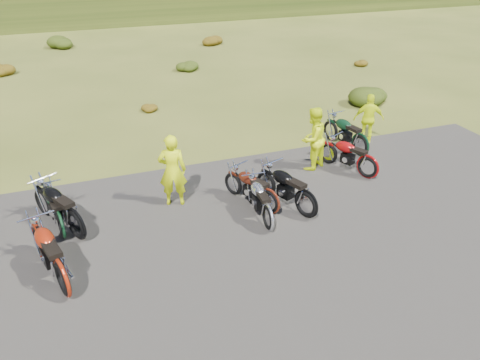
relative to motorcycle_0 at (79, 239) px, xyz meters
name	(u,v)px	position (x,y,z in m)	size (l,w,h in m)	color
ground	(235,238)	(3.42, -1.16, 0.00)	(300.00, 300.00, 0.00)	#434C19
gravel_pad	(268,293)	(3.42, -3.16, 0.00)	(20.00, 12.00, 0.04)	black
shrub_2	(0,68)	(-2.78, 15.44, 0.38)	(1.30, 1.30, 0.77)	brown
shrub_3	(61,41)	(0.12, 20.74, 0.46)	(1.56, 1.56, 0.92)	#24350D
shrub_4	(147,106)	(3.02, 8.04, 0.23)	(0.77, 0.77, 0.45)	brown
shrub_5	(186,65)	(5.92, 13.34, 0.31)	(1.03, 1.03, 0.61)	#24350D
shrub_6	(211,39)	(8.82, 18.64, 0.38)	(1.30, 1.30, 0.77)	brown
shrub_7	(369,92)	(11.72, 5.94, 0.46)	(1.56, 1.56, 0.92)	#24350D
shrub_8	(359,61)	(14.62, 11.24, 0.23)	(0.77, 0.77, 0.45)	brown
motorcycle_0	(79,239)	(0.00, 0.00, 0.00)	(2.24, 0.75, 1.18)	black
motorcycle_1	(67,295)	(-0.33, -1.87, 0.00)	(2.28, 0.76, 1.19)	maroon
motorcycle_2	(64,238)	(-0.33, 0.18, 0.00)	(1.88, 0.63, 0.98)	black
motorcycle_3	(268,230)	(4.26, -1.13, 0.00)	(1.89, 0.63, 0.99)	silver
motorcycle_4	(269,214)	(4.57, -0.47, 0.00)	(1.94, 0.65, 1.02)	#4D180C
motorcycle_5	(305,218)	(5.35, -0.95, 0.00)	(2.13, 0.71, 1.12)	black
motorcycle_6	(366,179)	(7.94, 0.30, 0.00)	(2.01, 0.67, 1.05)	maroon
motorcycle_7	(359,156)	(8.56, 1.67, 0.00)	(2.11, 0.70, 1.11)	black
person_middle	(173,171)	(2.45, 0.79, 0.96)	(0.70, 0.46, 1.92)	#CCDF0B
person_right_a	(313,140)	(6.73, 1.44, 0.94)	(0.91, 0.71, 1.88)	#CCDF0B
person_right_b	(369,120)	(9.36, 2.52, 0.83)	(0.97, 0.40, 1.66)	#CCDF0B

